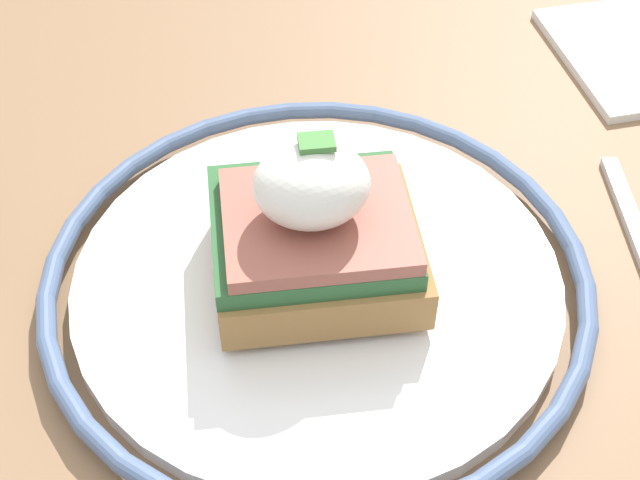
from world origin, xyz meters
TOP-DOWN VIEW (x-y plane):
  - dining_table at (0.00, 0.00)m, footprint 0.88×0.65m
  - plate at (-0.04, 0.05)m, footprint 0.28×0.28m
  - sandwich at (-0.04, 0.05)m, footprint 0.10×0.12m

SIDE VIEW (x-z plane):
  - dining_table at x=0.00m, z-range 0.22..0.95m
  - plate at x=-0.04m, z-range 0.72..0.74m
  - sandwich at x=-0.04m, z-range 0.72..0.81m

